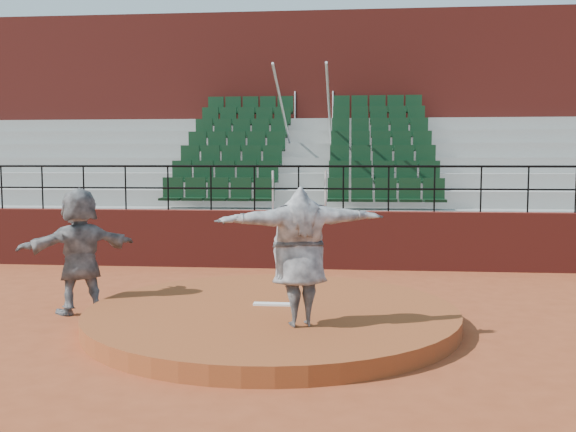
{
  "coord_description": "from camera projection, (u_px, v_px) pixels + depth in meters",
  "views": [
    {
      "loc": [
        1.13,
        -9.33,
        2.44
      ],
      "look_at": [
        0.0,
        2.5,
        1.4
      ],
      "focal_mm": 40.0,
      "sensor_mm": 36.0,
      "label": 1
    }
  ],
  "objects": [
    {
      "name": "ground",
      "position": [
        272.0,
        324.0,
        9.57
      ],
      "size": [
        90.0,
        90.0,
        0.0
      ],
      "primitive_type": "plane",
      "color": "brown",
      "rests_on": "ground"
    },
    {
      "name": "pitchers_mound",
      "position": [
        272.0,
        316.0,
        9.56
      ],
      "size": [
        5.5,
        5.5,
        0.25
      ],
      "primitive_type": "cylinder",
      "color": "brown",
      "rests_on": "ground"
    },
    {
      "name": "pitching_rubber",
      "position": [
        273.0,
        304.0,
        9.7
      ],
      "size": [
        0.6,
        0.15,
        0.03
      ],
      "primitive_type": "cube",
      "color": "white",
      "rests_on": "pitchers_mound"
    },
    {
      "name": "boundary_wall",
      "position": [
        299.0,
        239.0,
        14.47
      ],
      "size": [
        24.0,
        0.3,
        1.3
      ],
      "primitive_type": "cube",
      "color": "maroon",
      "rests_on": "ground"
    },
    {
      "name": "wall_railing",
      "position": [
        299.0,
        178.0,
        14.35
      ],
      "size": [
        24.04,
        0.05,
        1.03
      ],
      "color": "black",
      "rests_on": "boundary_wall"
    },
    {
      "name": "seating_deck",
      "position": [
        309.0,
        196.0,
        18.03
      ],
      "size": [
        24.0,
        5.97,
        4.63
      ],
      "color": "gray",
      "rests_on": "ground"
    },
    {
      "name": "press_box_facade",
      "position": [
        316.0,
        127.0,
        21.76
      ],
      "size": [
        24.0,
        3.0,
        7.1
      ],
      "primitive_type": "cube",
      "color": "maroon",
      "rests_on": "ground"
    },
    {
      "name": "pitcher",
      "position": [
        299.0,
        256.0,
        8.45
      ],
      "size": [
        2.35,
        1.33,
        1.85
      ],
      "primitive_type": "imported",
      "rotation": [
        0.0,
        0.0,
        3.48
      ],
      "color": "black",
      "rests_on": "pitchers_mound"
    },
    {
      "name": "fielder",
      "position": [
        80.0,
        250.0,
        10.21
      ],
      "size": [
        1.83,
        1.62,
        2.0
      ],
      "primitive_type": "imported",
      "rotation": [
        0.0,
        0.0,
        3.81
      ],
      "color": "black",
      "rests_on": "ground"
    }
  ]
}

